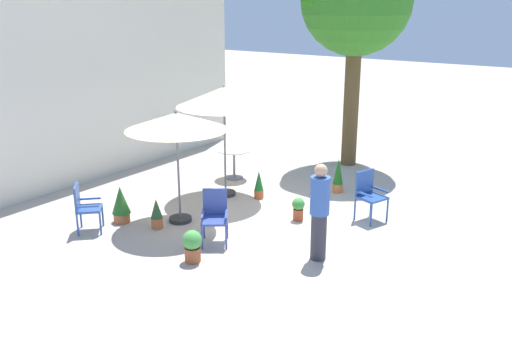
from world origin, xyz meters
TOP-DOWN VIEW (x-y plane):
  - ground_plane at (0.00, 0.00)m, footprint 60.00×60.00m
  - villa_facade at (0.00, 4.67)m, footprint 9.33×0.30m
  - shade_tree at (4.34, 0.18)m, footprint 2.85×2.71m
  - patio_umbrella_0 at (-1.18, 1.05)m, footprint 1.91×1.91m
  - patio_umbrella_1 at (0.51, 1.26)m, footprint 2.03×2.03m
  - cafe_table_0 at (1.59, 1.85)m, footprint 0.78×0.78m
  - patio_chair_0 at (-2.55, 2.14)m, footprint 0.63×0.63m
  - patio_chair_1 at (1.03, -1.87)m, footprint 0.61×0.59m
  - patio_chair_2 at (-1.52, -0.11)m, footprint 0.67×0.66m
  - potted_plant_0 at (-1.86, 1.95)m, footprint 0.36×0.36m
  - potted_plant_1 at (0.77, 0.55)m, footprint 0.21×0.21m
  - potted_plant_2 at (2.12, -0.66)m, footprint 0.23×0.23m
  - potted_plant_3 at (0.19, -0.79)m, footprint 0.25×0.25m
  - potted_plant_4 at (-1.69, 1.17)m, footprint 0.22×0.22m
  - potted_plant_5 at (-2.35, -0.31)m, footprint 0.32×0.32m
  - standing_person at (-1.06, -1.93)m, footprint 0.39×0.39m

SIDE VIEW (x-z plane):
  - ground_plane at x=0.00m, z-range 0.00..0.00m
  - potted_plant_3 at x=0.19m, z-range 0.02..0.48m
  - potted_plant_5 at x=-2.35m, z-range 0.02..0.57m
  - potted_plant_4 at x=-1.69m, z-range 0.00..0.59m
  - potted_plant_1 at x=0.77m, z-range -0.01..0.61m
  - potted_plant_0 at x=-1.86m, z-range 0.01..0.74m
  - potted_plant_2 at x=2.12m, z-range -0.01..0.78m
  - cafe_table_0 at x=1.59m, z-range 0.14..0.85m
  - patio_chair_0 at x=-2.55m, z-range 0.07..0.98m
  - patio_chair_2 at x=-1.52m, z-range 0.06..1.01m
  - patio_chair_1 at x=1.03m, z-range 0.07..1.04m
  - standing_person at x=-1.06m, z-range 0.02..1.67m
  - patio_umbrella_0 at x=-1.18m, z-range 0.85..3.05m
  - patio_umbrella_1 at x=0.51m, z-range 0.94..3.39m
  - villa_facade at x=0.00m, z-range 0.00..4.55m
  - shade_tree at x=4.34m, z-range 1.37..6.87m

